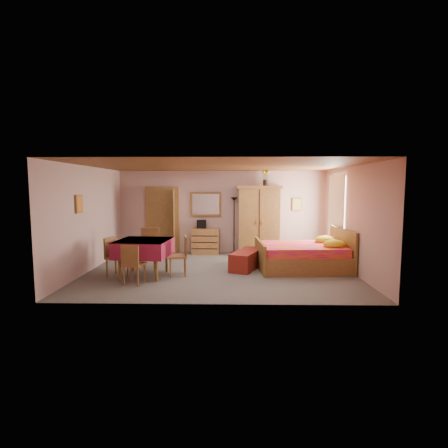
{
  "coord_description": "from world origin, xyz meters",
  "views": [
    {
      "loc": [
        0.29,
        -8.55,
        2.08
      ],
      "look_at": [
        0.1,
        0.3,
        1.15
      ],
      "focal_mm": 28.0,
      "sensor_mm": 36.0,
      "label": 1
    }
  ],
  "objects_px": {
    "floor_lamp": "(234,226)",
    "chair_south": "(134,264)",
    "chest_of_drawers": "(206,241)",
    "chair_north": "(148,249)",
    "wall_mirror": "(206,204)",
    "wardrobe": "(259,221)",
    "chair_east": "(178,256)",
    "chair_west": "(117,257)",
    "sunflower_vase": "(266,177)",
    "dining_table": "(144,258)",
    "bed": "(301,249)",
    "bench": "(247,260)",
    "stereo": "(202,224)"
  },
  "relations": [
    {
      "from": "stereo",
      "to": "chair_east",
      "type": "distance_m",
      "value": 2.82
    },
    {
      "from": "floor_lamp",
      "to": "chair_east",
      "type": "xyz_separation_m",
      "value": [
        -1.35,
        -2.79,
        -0.42
      ]
    },
    {
      "from": "sunflower_vase",
      "to": "chair_west",
      "type": "distance_m",
      "value": 5.03
    },
    {
      "from": "stereo",
      "to": "chair_west",
      "type": "xyz_separation_m",
      "value": [
        -1.74,
        -2.88,
        -0.48
      ]
    },
    {
      "from": "chair_north",
      "to": "chair_south",
      "type": "bearing_deg",
      "value": 91.51
    },
    {
      "from": "floor_lamp",
      "to": "chair_south",
      "type": "relative_size",
      "value": 2.01
    },
    {
      "from": "stereo",
      "to": "dining_table",
      "type": "relative_size",
      "value": 0.24
    },
    {
      "from": "chair_west",
      "to": "chair_north",
      "type": "bearing_deg",
      "value": 162.26
    },
    {
      "from": "chest_of_drawers",
      "to": "chair_south",
      "type": "height_order",
      "value": "chair_south"
    },
    {
      "from": "chest_of_drawers",
      "to": "floor_lamp",
      "type": "height_order",
      "value": "floor_lamp"
    },
    {
      "from": "sunflower_vase",
      "to": "bed",
      "type": "distance_m",
      "value": 2.79
    },
    {
      "from": "chair_north",
      "to": "wall_mirror",
      "type": "bearing_deg",
      "value": -120.21
    },
    {
      "from": "wardrobe",
      "to": "bench",
      "type": "height_order",
      "value": "wardrobe"
    },
    {
      "from": "chair_south",
      "to": "chair_north",
      "type": "bearing_deg",
      "value": 103.65
    },
    {
      "from": "wardrobe",
      "to": "chair_east",
      "type": "xyz_separation_m",
      "value": [
        -2.12,
        -2.61,
        -0.59
      ]
    },
    {
      "from": "chest_of_drawers",
      "to": "chair_west",
      "type": "relative_size",
      "value": 0.92
    },
    {
      "from": "stereo",
      "to": "chair_south",
      "type": "distance_m",
      "value": 3.75
    },
    {
      "from": "chair_north",
      "to": "chair_east",
      "type": "xyz_separation_m",
      "value": [
        0.85,
        -0.68,
        -0.04
      ]
    },
    {
      "from": "dining_table",
      "to": "chair_north",
      "type": "xyz_separation_m",
      "value": [
        -0.07,
        0.76,
        0.08
      ]
    },
    {
      "from": "stereo",
      "to": "chair_north",
      "type": "height_order",
      "value": "stereo"
    },
    {
      "from": "bed",
      "to": "chair_west",
      "type": "bearing_deg",
      "value": -172.28
    },
    {
      "from": "bed",
      "to": "bench",
      "type": "height_order",
      "value": "bed"
    },
    {
      "from": "chair_south",
      "to": "dining_table",
      "type": "bearing_deg",
      "value": 99.05
    },
    {
      "from": "chest_of_drawers",
      "to": "floor_lamp",
      "type": "bearing_deg",
      "value": 7.5
    },
    {
      "from": "bed",
      "to": "chest_of_drawers",
      "type": "bearing_deg",
      "value": 139.71
    },
    {
      "from": "chest_of_drawers",
      "to": "chair_north",
      "type": "relative_size",
      "value": 0.83
    },
    {
      "from": "sunflower_vase",
      "to": "dining_table",
      "type": "bearing_deg",
      "value": -138.38
    },
    {
      "from": "wall_mirror",
      "to": "wardrobe",
      "type": "bearing_deg",
      "value": -10.98
    },
    {
      "from": "wardrobe",
      "to": "chair_north",
      "type": "height_order",
      "value": "wardrobe"
    },
    {
      "from": "dining_table",
      "to": "floor_lamp",
      "type": "bearing_deg",
      "value": 53.38
    },
    {
      "from": "sunflower_vase",
      "to": "bench",
      "type": "xyz_separation_m",
      "value": [
        -0.64,
        -1.9,
        -2.16
      ]
    },
    {
      "from": "bed",
      "to": "dining_table",
      "type": "bearing_deg",
      "value": -171.11
    },
    {
      "from": "chest_of_drawers",
      "to": "wall_mirror",
      "type": "height_order",
      "value": "wall_mirror"
    },
    {
      "from": "stereo",
      "to": "bed",
      "type": "xyz_separation_m",
      "value": [
        2.73,
        -2.02,
        -0.42
      ]
    },
    {
      "from": "wardrobe",
      "to": "chair_west",
      "type": "bearing_deg",
      "value": -139.94
    },
    {
      "from": "wall_mirror",
      "to": "chair_east",
      "type": "relative_size",
      "value": 1.04
    },
    {
      "from": "stereo",
      "to": "chair_south",
      "type": "height_order",
      "value": "stereo"
    },
    {
      "from": "sunflower_vase",
      "to": "chair_north",
      "type": "relative_size",
      "value": 0.5
    },
    {
      "from": "wall_mirror",
      "to": "stereo",
      "type": "bearing_deg",
      "value": -127.9
    },
    {
      "from": "chest_of_drawers",
      "to": "chair_east",
      "type": "bearing_deg",
      "value": -97.23
    },
    {
      "from": "chair_north",
      "to": "chair_west",
      "type": "bearing_deg",
      "value": 55.43
    },
    {
      "from": "bench",
      "to": "chair_west",
      "type": "height_order",
      "value": "chair_west"
    },
    {
      "from": "stereo",
      "to": "floor_lamp",
      "type": "relative_size",
      "value": 0.16
    },
    {
      "from": "bench",
      "to": "wardrobe",
      "type": "bearing_deg",
      "value": 76.29
    },
    {
      "from": "stereo",
      "to": "wardrobe",
      "type": "distance_m",
      "value": 1.8
    },
    {
      "from": "chair_west",
      "to": "floor_lamp",
      "type": "bearing_deg",
      "value": 153.48
    },
    {
      "from": "dining_table",
      "to": "wardrobe",
      "type": "bearing_deg",
      "value": 42.84
    },
    {
      "from": "chest_of_drawers",
      "to": "stereo",
      "type": "distance_m",
      "value": 0.55
    },
    {
      "from": "dining_table",
      "to": "chair_south",
      "type": "distance_m",
      "value": 0.7
    },
    {
      "from": "wardrobe",
      "to": "bed",
      "type": "height_order",
      "value": "wardrobe"
    }
  ]
}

